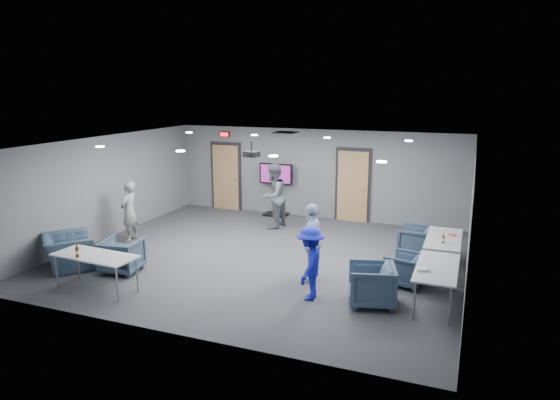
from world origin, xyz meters
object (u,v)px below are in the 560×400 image
(chair_front_a, at_px, (122,256))
(projector, at_px, (251,154))
(chair_front_b, at_px, (68,252))
(table_right_a, at_px, (444,240))
(person_a, at_px, (129,211))
(chair_right_a, at_px, (416,241))
(table_right_b, at_px, (437,269))
(person_c, at_px, (312,242))
(table_front_left, at_px, (95,257))
(chair_right_c, at_px, (372,285))
(person_d, at_px, (310,263))
(chair_right_b, at_px, (405,269))
(bottle_right, at_px, (443,239))
(bottle_front, at_px, (77,252))
(tv_stand, at_px, (276,186))
(person_b, at_px, (273,196))

(chair_front_a, distance_m, projector, 3.68)
(chair_front_b, height_order, table_right_a, chair_front_b)
(person_a, xyz_separation_m, chair_right_a, (7.06, 1.50, -0.44))
(chair_front_b, bearing_deg, table_right_b, -131.83)
(person_c, relative_size, chair_front_a, 2.03)
(person_a, distance_m, person_c, 5.29)
(table_front_left, bearing_deg, table_right_a, 33.61)
(chair_right_c, bearing_deg, person_d, -96.51)
(chair_right_a, distance_m, chair_right_b, 1.90)
(chair_right_a, bearing_deg, person_d, -20.60)
(person_d, distance_m, bottle_right, 3.09)
(bottle_front, bearing_deg, table_right_a, 30.85)
(chair_front_b, height_order, tv_stand, tv_stand)
(person_d, height_order, table_right_a, person_d)
(person_d, relative_size, chair_right_c, 1.68)
(person_a, height_order, chair_front_a, person_a)
(tv_stand, bearing_deg, bottle_front, -100.82)
(person_b, distance_m, projector, 2.69)
(bottle_right, bearing_deg, table_front_left, -152.66)
(person_a, xyz_separation_m, person_c, (5.22, -0.87, 0.03))
(person_c, relative_size, chair_right_c, 1.95)
(person_d, relative_size, table_right_b, 0.80)
(person_a, relative_size, person_c, 0.97)
(bottle_front, bearing_deg, chair_right_c, 15.90)
(person_d, bearing_deg, chair_right_a, 149.57)
(table_right_a, bearing_deg, person_c, 123.13)
(chair_right_c, xyz_separation_m, table_right_a, (1.10, 2.34, 0.30))
(chair_right_c, height_order, table_front_left, chair_right_c)
(person_d, height_order, bottle_right, person_d)
(chair_right_a, xyz_separation_m, chair_right_c, (-0.45, -3.09, 0.03))
(chair_right_c, relative_size, chair_front_a, 1.04)
(person_c, distance_m, chair_front_a, 4.14)
(person_c, distance_m, person_d, 0.94)
(chair_right_b, height_order, table_right_b, table_right_b)
(table_front_left, xyz_separation_m, projector, (1.91, 3.22, 1.72))
(chair_front_b, distance_m, table_front_left, 1.69)
(person_d, xyz_separation_m, bottle_front, (-4.26, -1.36, 0.13))
(table_right_a, relative_size, projector, 4.86)
(table_right_b, distance_m, bottle_front, 6.80)
(person_c, xyz_separation_m, table_right_a, (2.49, 1.62, -0.14))
(chair_right_b, height_order, tv_stand, tv_stand)
(chair_right_c, xyz_separation_m, chair_front_b, (-6.65, -0.53, -0.01))
(person_d, bearing_deg, projector, -138.86)
(chair_right_c, relative_size, bottle_right, 3.67)
(person_d, height_order, tv_stand, tv_stand)
(person_c, bearing_deg, person_d, 5.91)
(table_right_a, bearing_deg, bottle_front, 120.85)
(person_d, xyz_separation_m, chair_right_a, (1.59, 3.26, -0.35))
(chair_right_c, height_order, bottle_front, bottle_front)
(person_c, height_order, chair_right_b, person_c)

